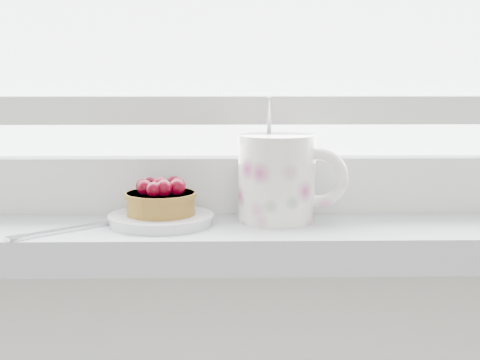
{
  "coord_description": "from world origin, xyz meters",
  "views": [
    {
      "loc": [
        0.01,
        1.11,
        1.11
      ],
      "look_at": [
        0.03,
        1.88,
        0.99
      ],
      "focal_mm": 50.0,
      "sensor_mm": 36.0,
      "label": 1
    }
  ],
  "objects_px": {
    "saucer": "(161,219)",
    "floral_mug": "(279,176)",
    "raspberry_tart": "(161,198)",
    "fork": "(94,225)"
  },
  "relations": [
    {
      "from": "raspberry_tart",
      "to": "fork",
      "type": "bearing_deg",
      "value": -171.2
    },
    {
      "from": "saucer",
      "to": "floral_mug",
      "type": "bearing_deg",
      "value": 6.52
    },
    {
      "from": "raspberry_tart",
      "to": "floral_mug",
      "type": "xyz_separation_m",
      "value": [
        0.14,
        0.02,
        0.02
      ]
    },
    {
      "from": "raspberry_tart",
      "to": "floral_mug",
      "type": "relative_size",
      "value": 0.56
    },
    {
      "from": "saucer",
      "to": "fork",
      "type": "relative_size",
      "value": 0.73
    },
    {
      "from": "saucer",
      "to": "floral_mug",
      "type": "distance_m",
      "value": 0.15
    },
    {
      "from": "saucer",
      "to": "floral_mug",
      "type": "xyz_separation_m",
      "value": [
        0.14,
        0.02,
        0.05
      ]
    },
    {
      "from": "floral_mug",
      "to": "raspberry_tart",
      "type": "bearing_deg",
      "value": -173.35
    },
    {
      "from": "raspberry_tart",
      "to": "floral_mug",
      "type": "distance_m",
      "value": 0.14
    },
    {
      "from": "fork",
      "to": "saucer",
      "type": "bearing_deg",
      "value": 9.05
    }
  ]
}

